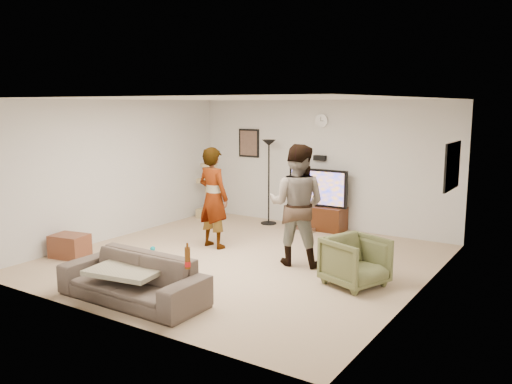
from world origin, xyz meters
The scene contains 24 objects.
floor centered at (0.00, 0.00, -0.01)m, with size 5.50×5.50×0.02m, color tan.
ceiling centered at (0.00, 0.00, 2.51)m, with size 5.50×5.50×0.02m, color silver.
wall_back centered at (0.00, 2.75, 1.25)m, with size 5.50×0.04×2.50m, color silver.
wall_front centered at (0.00, -2.75, 1.25)m, with size 5.50×0.04×2.50m, color silver.
wall_left centered at (-2.75, 0.00, 1.25)m, with size 0.04×5.50×2.50m, color silver.
wall_right centered at (2.75, 0.00, 1.25)m, with size 0.04×5.50×2.50m, color silver.
wall_clock centered at (0.00, 2.72, 2.10)m, with size 0.26×0.26×0.04m, color silver.
wall_speaker centered at (0.00, 2.69, 1.38)m, with size 0.25×0.10×0.10m, color black.
picture_back centered at (-1.70, 2.73, 1.60)m, with size 0.42×0.03×0.52m, color brown.
picture_right centered at (2.73, 1.60, 1.50)m, with size 0.03×0.78×0.62m, color #D38F49.
tv_stand centered at (0.06, 2.50, 0.23)m, with size 1.11×0.45×0.46m, color #341709.
console_box centered at (-0.05, 2.11, 0.04)m, with size 0.40×0.30×0.07m, color silver.
tv centered at (0.06, 2.50, 0.82)m, with size 1.22×0.08×0.72m, color black.
tv_screen centered at (0.06, 2.46, 0.82)m, with size 1.12×0.01×0.63m, color orange.
floor_lamp centered at (-0.98, 2.37, 0.85)m, with size 0.32×0.32×1.71m, color black.
cat_tree centered at (-2.39, 2.16, 0.59)m, with size 0.38×0.38×1.19m, color tan.
person_left centered at (-0.84, 0.35, 0.86)m, with size 0.63×0.41×1.72m, color #ACACAC.
person_right centered at (0.81, 0.27, 0.92)m, with size 0.89×0.70×1.84m, color #2E4F79.
sofa centered at (-0.15, -2.20, 0.29)m, with size 1.95×0.76×0.57m, color #4E423C.
throw_blanket centered at (-0.23, -2.20, 0.38)m, with size 0.90×0.70×0.06m, color tan.
beer_bottle centered at (0.74, -2.20, 0.70)m, with size 0.06×0.06×0.25m, color #5F300B.
armchair centered at (1.95, -0.17, 0.33)m, with size 0.72×0.74×0.67m, color #525733.
side_table centered at (-2.40, -1.39, 0.18)m, with size 0.55×0.41×0.37m, color brown.
toy_ball centered at (-1.52, -0.43, 0.04)m, with size 0.09×0.09×0.09m, color #0998AD.
Camera 1 is at (4.53, -6.62, 2.42)m, focal length 36.97 mm.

